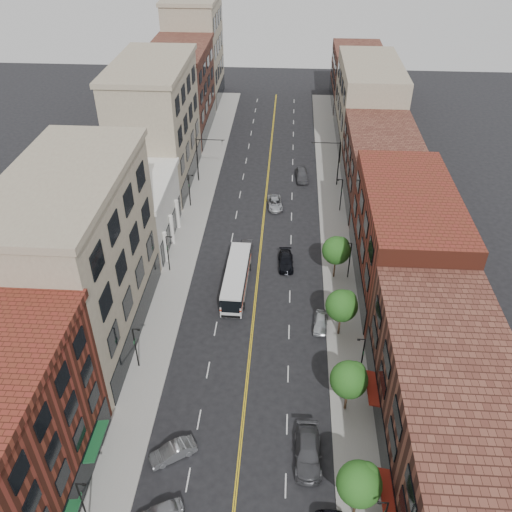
% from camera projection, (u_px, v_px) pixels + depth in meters
% --- Properties ---
extents(ground, '(220.00, 220.00, 0.00)m').
position_uv_depth(ground, '(241.00, 441.00, 47.39)').
color(ground, black).
rests_on(ground, ground).
extents(sidewalk_left, '(4.00, 110.00, 0.15)m').
position_uv_depth(sidewalk_left, '(192.00, 224.00, 76.30)').
color(sidewalk_left, gray).
rests_on(sidewalk_left, ground).
extents(sidewalk_right, '(4.00, 110.00, 0.15)m').
position_uv_depth(sidewalk_right, '(334.00, 229.00, 75.24)').
color(sidewalk_right, gray).
rests_on(sidewalk_right, ground).
extents(bldg_l_tanoffice, '(10.00, 22.00, 18.00)m').
position_uv_depth(bldg_l_tanoffice, '(80.00, 263.00, 53.61)').
color(bldg_l_tanoffice, gray).
rests_on(bldg_l_tanoffice, ground).
extents(bldg_l_white, '(10.00, 14.00, 8.00)m').
position_uv_depth(bldg_l_white, '(132.00, 213.00, 71.14)').
color(bldg_l_white, silver).
rests_on(bldg_l_white, ground).
extents(bldg_l_far_a, '(10.00, 20.00, 18.00)m').
position_uv_depth(bldg_l_far_a, '(156.00, 127.00, 82.04)').
color(bldg_l_far_a, gray).
rests_on(bldg_l_far_a, ground).
extents(bldg_l_far_b, '(10.00, 20.00, 15.00)m').
position_uv_depth(bldg_l_far_b, '(180.00, 93.00, 99.15)').
color(bldg_l_far_b, '#552B22').
rests_on(bldg_l_far_b, ground).
extents(bldg_l_far_c, '(10.00, 16.00, 20.00)m').
position_uv_depth(bldg_l_far_c, '(195.00, 52.00, 112.32)').
color(bldg_l_far_c, gray).
rests_on(bldg_l_far_c, ground).
extents(bldg_r_near, '(10.00, 26.00, 10.00)m').
position_uv_depth(bldg_r_near, '(450.00, 414.00, 43.58)').
color(bldg_r_near, '#552B22').
rests_on(bldg_r_near, ground).
extents(bldg_r_mid, '(10.00, 22.00, 12.00)m').
position_uv_depth(bldg_r_mid, '(405.00, 239.00, 62.50)').
color(bldg_r_mid, maroon).
rests_on(bldg_r_mid, ground).
extents(bldg_r_far_a, '(10.00, 20.00, 10.00)m').
position_uv_depth(bldg_r_far_a, '(381.00, 166.00, 80.13)').
color(bldg_r_far_a, '#552B22').
rests_on(bldg_r_far_a, ground).
extents(bldg_r_far_b, '(10.00, 22.00, 14.00)m').
position_uv_depth(bldg_r_far_b, '(368.00, 103.00, 96.03)').
color(bldg_r_far_b, gray).
rests_on(bldg_r_far_b, ground).
extents(bldg_r_far_c, '(10.00, 18.00, 11.00)m').
position_uv_depth(bldg_r_far_c, '(357.00, 77.00, 113.14)').
color(bldg_r_far_c, '#552B22').
rests_on(bldg_r_far_c, ground).
extents(tree_r_0, '(3.40, 3.40, 5.59)m').
position_uv_depth(tree_r_0, '(360.00, 482.00, 39.68)').
color(tree_r_0, black).
rests_on(tree_r_0, sidewalk_right).
extents(tree_r_1, '(3.40, 3.40, 5.59)m').
position_uv_depth(tree_r_1, '(350.00, 378.00, 47.80)').
color(tree_r_1, black).
rests_on(tree_r_1, sidewalk_right).
extents(tree_r_2, '(3.40, 3.40, 5.59)m').
position_uv_depth(tree_r_2, '(343.00, 305.00, 55.92)').
color(tree_r_2, black).
rests_on(tree_r_2, sidewalk_right).
extents(tree_r_3, '(3.40, 3.40, 5.59)m').
position_uv_depth(tree_r_3, '(337.00, 250.00, 64.04)').
color(tree_r_3, black).
rests_on(tree_r_3, sidewalk_right).
extents(lamp_l_0, '(0.81, 0.55, 5.05)m').
position_uv_depth(lamp_l_0, '(82.00, 501.00, 39.74)').
color(lamp_l_0, black).
rests_on(lamp_l_0, sidewalk_left).
extents(lamp_l_1, '(0.81, 0.55, 5.05)m').
position_uv_depth(lamp_l_1, '(136.00, 345.00, 52.74)').
color(lamp_l_1, black).
rests_on(lamp_l_1, sidewalk_left).
extents(lamp_l_2, '(0.81, 0.55, 5.05)m').
position_uv_depth(lamp_l_2, '(168.00, 251.00, 65.73)').
color(lamp_l_2, black).
rests_on(lamp_l_2, sidewalk_left).
extents(lamp_l_3, '(0.81, 0.55, 5.05)m').
position_uv_depth(lamp_l_3, '(190.00, 189.00, 78.72)').
color(lamp_l_3, black).
rests_on(lamp_l_3, sidewalk_left).
extents(lamp_r_1, '(0.81, 0.55, 5.05)m').
position_uv_depth(lamp_r_1, '(362.00, 356.00, 51.58)').
color(lamp_r_1, black).
rests_on(lamp_r_1, sidewalk_right).
extents(lamp_r_2, '(0.81, 0.55, 5.05)m').
position_uv_depth(lamp_r_2, '(349.00, 258.00, 64.57)').
color(lamp_r_2, black).
rests_on(lamp_r_2, sidewalk_right).
extents(lamp_r_3, '(0.81, 0.55, 5.05)m').
position_uv_depth(lamp_r_3, '(341.00, 193.00, 77.57)').
color(lamp_r_3, black).
rests_on(lamp_r_3, sidewalk_right).
extents(signal_mast_left, '(4.49, 0.18, 7.20)m').
position_uv_depth(signal_mast_left, '(202.00, 155.00, 84.21)').
color(signal_mast_left, black).
rests_on(signal_mast_left, sidewalk_left).
extents(signal_mast_right, '(4.49, 0.18, 7.20)m').
position_uv_depth(signal_mast_right, '(334.00, 158.00, 83.13)').
color(signal_mast_right, black).
rests_on(signal_mast_right, sidewalk_right).
extents(city_bus, '(2.89, 11.18, 2.86)m').
position_uv_depth(city_bus, '(236.00, 277.00, 63.70)').
color(city_bus, silver).
rests_on(city_bus, ground).
extents(car_angle_b, '(4.15, 3.35, 1.33)m').
position_uv_depth(car_angle_b, '(173.00, 452.00, 45.72)').
color(car_angle_b, '#96999D').
rests_on(car_angle_b, ground).
extents(car_parked_mid, '(2.31, 5.54, 1.60)m').
position_uv_depth(car_parked_mid, '(308.00, 452.00, 45.53)').
color(car_parked_mid, '#424347').
rests_on(car_parked_mid, ground).
extents(car_parked_far, '(1.88, 3.90, 1.29)m').
position_uv_depth(car_parked_far, '(321.00, 322.00, 58.86)').
color(car_parked_far, silver).
rests_on(car_parked_far, ground).
extents(car_lane_behind, '(1.42, 3.95, 1.30)m').
position_uv_depth(car_lane_behind, '(246.00, 248.00, 70.48)').
color(car_lane_behind, '#444448').
rests_on(car_lane_behind, ground).
extents(car_lane_a, '(2.07, 4.61, 1.31)m').
position_uv_depth(car_lane_a, '(286.00, 261.00, 68.02)').
color(car_lane_a, black).
rests_on(car_lane_a, ground).
extents(car_lane_b, '(2.68, 4.86, 1.29)m').
position_uv_depth(car_lane_b, '(275.00, 203.00, 79.91)').
color(car_lane_b, '#B3B7BC').
rests_on(car_lane_b, ground).
extents(car_lane_c, '(2.24, 4.89, 1.62)m').
position_uv_depth(car_lane_c, '(302.00, 175.00, 86.96)').
color(car_lane_c, '#4C4C51').
rests_on(car_lane_c, ground).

